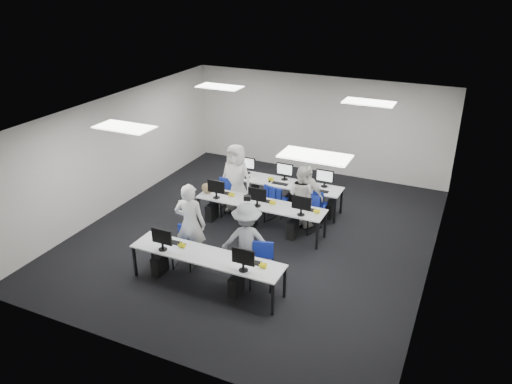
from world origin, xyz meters
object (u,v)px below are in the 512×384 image
at_px(chair_2, 230,205).
at_px(chair_6, 278,206).
at_px(chair_7, 316,212).
at_px(student_3, 306,196).
at_px(chair_0, 185,254).
at_px(student_0, 190,224).
at_px(desk_mid, 260,205).
at_px(student_2, 236,178).
at_px(chair_4, 308,219).
at_px(chair_1, 262,273).
at_px(chair_3, 265,208).
at_px(desk_front, 206,257).
at_px(photographer, 247,241).
at_px(chair_5, 231,197).
at_px(student_1, 302,196).

bearing_deg(chair_2, chair_6, 8.48).
height_order(chair_7, student_3, student_3).
bearing_deg(chair_0, student_0, 65.42).
relative_size(desk_mid, student_2, 1.75).
bearing_deg(chair_4, student_3, 144.10).
bearing_deg(student_3, chair_1, -77.59).
height_order(chair_0, chair_3, chair_0).
height_order(chair_0, chair_6, chair_0).
relative_size(desk_front, chair_6, 3.92).
distance_m(chair_7, student_3, 0.57).
relative_size(chair_1, photographer, 0.55).
height_order(chair_7, student_0, student_0).
distance_m(chair_3, student_2, 1.08).
distance_m(desk_front, student_3, 3.47).
xyz_separation_m(chair_5, chair_7, (2.36, 0.11, 0.01)).
height_order(desk_mid, chair_5, chair_5).
distance_m(desk_front, chair_2, 3.24).
distance_m(desk_mid, student_0, 2.09).
bearing_deg(desk_front, student_3, 75.06).
xyz_separation_m(chair_1, student_2, (-1.99, 2.85, 0.63)).
bearing_deg(chair_6, chair_5, -168.36).
bearing_deg(chair_6, student_1, -10.69).
bearing_deg(chair_4, desk_front, -86.81).
bearing_deg(student_0, chair_6, -117.13).
height_order(desk_mid, chair_7, chair_7).
bearing_deg(desk_mid, chair_2, 157.08).
bearing_deg(chair_0, chair_2, 85.69).
bearing_deg(desk_mid, chair_0, -111.04).
height_order(chair_1, chair_2, chair_1).
distance_m(chair_1, chair_6, 3.19).
xyz_separation_m(desk_front, chair_3, (-0.15, 3.25, -0.42)).
height_order(chair_4, student_3, student_3).
xyz_separation_m(chair_1, chair_7, (0.14, 3.05, 0.01)).
height_order(chair_4, chair_5, chair_5).
height_order(chair_5, student_1, student_1).
relative_size(chair_1, student_2, 0.50).
distance_m(desk_front, desk_mid, 2.60).
distance_m(chair_2, student_2, 0.70).
xyz_separation_m(desk_front, student_0, (-0.77, 0.67, 0.25)).
bearing_deg(photographer, desk_front, 30.87).
xyz_separation_m(chair_7, student_0, (-1.88, -2.87, 0.63)).
xyz_separation_m(chair_0, chair_3, (0.66, 2.77, -0.02)).
distance_m(chair_3, chair_7, 1.30).
distance_m(desk_mid, chair_3, 0.79).
bearing_deg(student_0, chair_1, 163.29).
xyz_separation_m(chair_2, chair_6, (1.13, 0.51, -0.02)).
xyz_separation_m(chair_3, student_0, (-0.61, -2.59, 0.67)).
bearing_deg(chair_1, desk_mid, 98.79).
distance_m(chair_6, student_0, 3.08).
height_order(chair_3, photographer, photographer).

